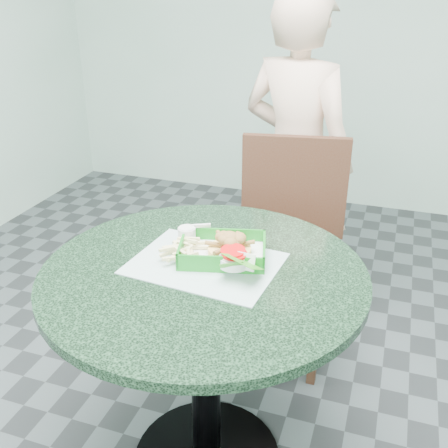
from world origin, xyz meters
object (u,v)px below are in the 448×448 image
(crab_sandwich, at_px, (229,250))
(cafe_table, at_px, (205,323))
(diner_person, at_px, (296,158))
(dining_chair, at_px, (286,232))
(food_basket, at_px, (223,259))
(sauce_ramekin, at_px, (195,234))

(crab_sandwich, bearing_deg, cafe_table, -121.86)
(diner_person, bearing_deg, dining_chair, 115.33)
(cafe_table, distance_m, diner_person, 1.09)
(food_basket, height_order, sauce_ramekin, sauce_ramekin)
(diner_person, xyz_separation_m, sauce_ramekin, (-0.14, -0.92, 0.02))
(dining_chair, bearing_deg, crab_sandwich, -101.98)
(diner_person, distance_m, food_basket, 0.99)
(food_basket, distance_m, crab_sandwich, 0.04)
(dining_chair, distance_m, crab_sandwich, 0.76)
(food_basket, xyz_separation_m, sauce_ramekin, (-0.12, 0.07, 0.03))
(cafe_table, relative_size, diner_person, 0.61)
(cafe_table, bearing_deg, crab_sandwich, 58.14)
(diner_person, distance_m, crab_sandwich, 0.98)
(dining_chair, bearing_deg, diner_person, 86.39)
(food_basket, xyz_separation_m, crab_sandwich, (0.02, 0.00, 0.03))
(dining_chair, xyz_separation_m, crab_sandwich, (-0.03, -0.71, 0.27))
(cafe_table, xyz_separation_m, crab_sandwich, (0.05, 0.08, 0.22))
(dining_chair, distance_m, food_basket, 0.75)
(cafe_table, xyz_separation_m, sauce_ramekin, (-0.09, 0.15, 0.22))
(cafe_table, bearing_deg, dining_chair, 84.34)
(diner_person, xyz_separation_m, food_basket, (-0.02, -0.99, -0.02))
(cafe_table, bearing_deg, diner_person, 87.40)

